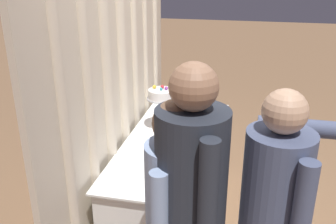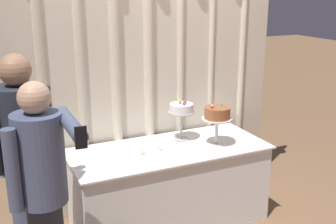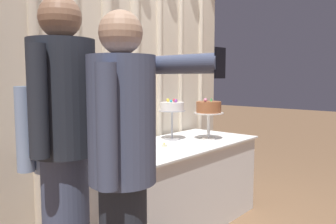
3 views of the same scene
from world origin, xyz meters
name	(u,v)px [view 1 (image 1 of 3)]	position (x,y,z in m)	size (l,w,h in m)	color
ground_plane	(185,215)	(0.00, 0.00, 0.00)	(24.00, 24.00, 0.00)	#846042
draped_curtain	(118,49)	(-0.04, 0.54, 1.47)	(2.65, 0.17, 2.81)	beige
cake_table	(174,178)	(0.00, 0.10, 0.37)	(1.79, 0.76, 0.74)	white
cake_display_nearleft	(161,97)	(0.20, 0.25, 1.03)	(0.25, 0.25, 0.38)	#B2B2B7
cake_display_nearright	(195,91)	(0.43, 0.00, 1.02)	(0.28, 0.28, 0.39)	silver
tealight_far_left	(171,153)	(-0.27, 0.07, 0.75)	(0.04, 0.04, 0.04)	beige
tealight_near_left	(173,143)	(-0.10, 0.09, 0.75)	(0.05, 0.05, 0.03)	beige
guest_man_pink_jacket	(190,219)	(-1.26, -0.24, 0.94)	(0.45, 0.45, 1.72)	#4C5675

